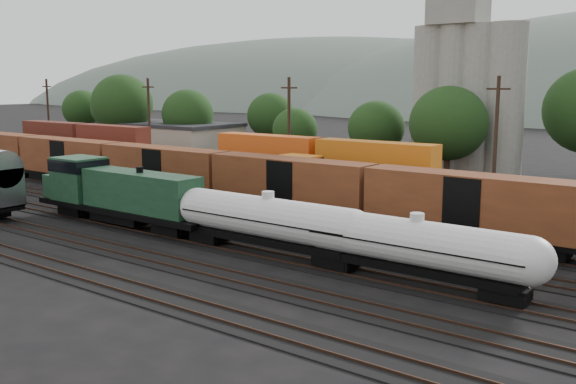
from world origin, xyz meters
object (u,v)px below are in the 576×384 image
Objects in this scene: tank_car_a at (268,220)px; grain_silo at (466,84)px; orange_locomotive at (339,184)px; green_locomotive at (114,191)px.

tank_car_a is 0.54× the size of grain_silo.
tank_car_a is at bearing -74.91° from orange_locomotive.
green_locomotive reaches higher than tank_car_a.
orange_locomotive is 27.43m from grain_silo.
tank_car_a is 15.54m from orange_locomotive.
tank_car_a is at bearing -85.45° from grain_silo.
grain_silo is (0.78, 26.00, 8.69)m from orange_locomotive.
grain_silo reaches higher than tank_car_a.
green_locomotive is at bearing -107.07° from grain_silo.
green_locomotive is 19.09m from orange_locomotive.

